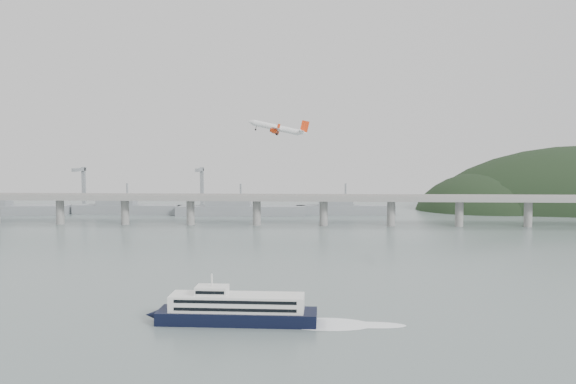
{
  "coord_description": "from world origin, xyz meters",
  "views": [
    {
      "loc": [
        13.84,
        -251.7,
        59.18
      ],
      "look_at": [
        0.0,
        55.0,
        36.0
      ],
      "focal_mm": 38.0,
      "sensor_mm": 36.0,
      "label": 1
    }
  ],
  "objects": [
    {
      "name": "ground",
      "position": [
        0.0,
        0.0,
        0.0
      ],
      "size": [
        900.0,
        900.0,
        0.0
      ],
      "primitive_type": "plane",
      "color": "slate",
      "rests_on": "ground"
    },
    {
      "name": "airliner",
      "position": [
        -7.43,
        92.17,
        69.24
      ],
      "size": [
        35.7,
        32.15,
        10.45
      ],
      "rotation": [
        0.05,
        -0.22,
        3.1
      ],
      "color": "white",
      "rests_on": "ground"
    },
    {
      "name": "ferry",
      "position": [
        -12.22,
        -52.09,
        4.5
      ],
      "size": [
        87.85,
        15.99,
        16.58
      ],
      "rotation": [
        0.0,
        0.0,
        -0.02
      ],
      "color": "black",
      "rests_on": "ground"
    },
    {
      "name": "bridge",
      "position": [
        -1.15,
        200.0,
        17.65
      ],
      "size": [
        800.0,
        22.0,
        23.9
      ],
      "color": "gray",
      "rests_on": "ground"
    },
    {
      "name": "distant_fleet",
      "position": [
        -155.36,
        265.08,
        6.22
      ],
      "size": [
        453.0,
        60.9,
        40.0
      ],
      "color": "gray",
      "rests_on": "ground"
    }
  ]
}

